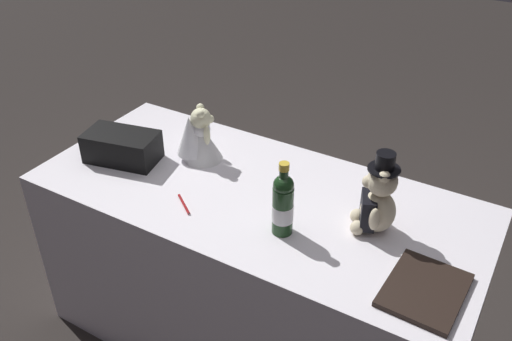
{
  "coord_description": "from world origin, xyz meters",
  "views": [
    {
      "loc": [
        -0.86,
        1.45,
        1.99
      ],
      "look_at": [
        0.0,
        0.0,
        0.88
      ],
      "focal_mm": 38.84,
      "sensor_mm": 36.0,
      "label": 1
    }
  ],
  "objects": [
    {
      "name": "teddy_bear_bride",
      "position": [
        0.32,
        -0.09,
        0.88
      ],
      "size": [
        0.21,
        0.19,
        0.23
      ],
      "color": "white",
      "rests_on": "reception_table"
    },
    {
      "name": "champagne_bottle",
      "position": [
        -0.19,
        0.15,
        0.9
      ],
      "size": [
        0.07,
        0.07,
        0.27
      ],
      "color": "#1A3A1B",
      "rests_on": "reception_table"
    },
    {
      "name": "teddy_bear_groom",
      "position": [
        -0.45,
        -0.02,
        0.9
      ],
      "size": [
        0.16,
        0.15,
        0.3
      ],
      "color": "beige",
      "rests_on": "reception_table"
    },
    {
      "name": "ground_plane",
      "position": [
        0.0,
        0.0,
        0.0
      ],
      "size": [
        12.0,
        12.0,
        0.0
      ],
      "primitive_type": "plane",
      "color": "#2D2826"
    },
    {
      "name": "reception_table",
      "position": [
        0.0,
        0.0,
        0.39
      ],
      "size": [
        1.7,
        0.76,
        0.78
      ],
      "primitive_type": "cube",
      "color": "white",
      "rests_on": "ground_plane"
    },
    {
      "name": "signing_pen",
      "position": [
        0.18,
        0.2,
        0.79
      ],
      "size": [
        0.11,
        0.08,
        0.01
      ],
      "color": "maroon",
      "rests_on": "reception_table"
    },
    {
      "name": "guestbook",
      "position": [
        -0.69,
        0.18,
        0.79
      ],
      "size": [
        0.23,
        0.28,
        0.02
      ],
      "primitive_type": "cube",
      "rotation": [
        0.0,
        0.0,
        -0.04
      ],
      "color": "black",
      "rests_on": "reception_table"
    },
    {
      "name": "gift_case_black",
      "position": [
        0.59,
        0.07,
        0.84
      ],
      "size": [
        0.32,
        0.22,
        0.12
      ],
      "color": "black",
      "rests_on": "reception_table"
    }
  ]
}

